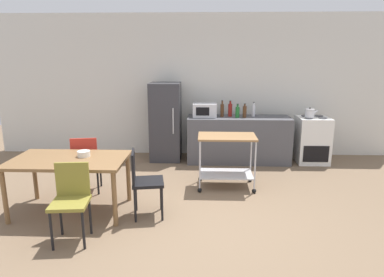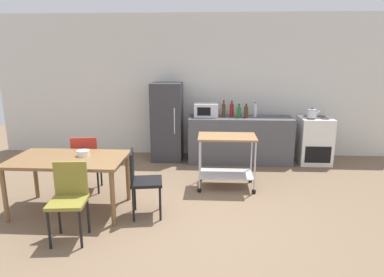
{
  "view_description": "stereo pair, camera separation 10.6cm",
  "coord_description": "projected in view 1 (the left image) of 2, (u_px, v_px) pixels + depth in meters",
  "views": [
    {
      "loc": [
        0.24,
        -4.07,
        2.08
      ],
      "look_at": [
        0.04,
        1.2,
        0.8
      ],
      "focal_mm": 32.34,
      "sensor_mm": 36.0,
      "label": 1
    },
    {
      "loc": [
        0.34,
        -4.07,
        2.08
      ],
      "look_at": [
        0.04,
        1.2,
        0.8
      ],
      "focal_mm": 32.34,
      "sensor_mm": 36.0,
      "label": 2
    }
  ],
  "objects": [
    {
      "name": "chair_red",
      "position": [
        86.0,
        160.0,
        5.26
      ],
      "size": [
        0.46,
        0.46,
        0.89
      ],
      "rotation": [
        0.0,
        0.0,
        3.31
      ],
      "color": "#B72D23",
      "rests_on": "ground_plane"
    },
    {
      "name": "chair_black",
      "position": [
        143.0,
        179.0,
        4.47
      ],
      "size": [
        0.46,
        0.46,
        0.89
      ],
      "rotation": [
        0.0,
        0.0,
        1.74
      ],
      "color": "black",
      "rests_on": "ground_plane"
    },
    {
      "name": "dining_table",
      "position": [
        69.0,
        164.0,
        4.57
      ],
      "size": [
        1.5,
        0.9,
        0.75
      ],
      "color": "brown",
      "rests_on": "ground_plane"
    },
    {
      "name": "bottle_vinegar",
      "position": [
        237.0,
        112.0,
        6.66
      ],
      "size": [
        0.08,
        0.08,
        0.27
      ],
      "color": "#1E6628",
      "rests_on": "kitchen_counter"
    },
    {
      "name": "stove_oven",
      "position": [
        312.0,
        140.0,
        6.8
      ],
      "size": [
        0.6,
        0.61,
        0.92
      ],
      "color": "white",
      "rests_on": "ground_plane"
    },
    {
      "name": "refrigerator",
      "position": [
        166.0,
        122.0,
        6.91
      ],
      "size": [
        0.6,
        0.63,
        1.55
      ],
      "color": "#333338",
      "rests_on": "ground_plane"
    },
    {
      "name": "chair_olive",
      "position": [
        71.0,
        197.0,
        3.9
      ],
      "size": [
        0.44,
        0.44,
        0.89
      ],
      "rotation": [
        0.0,
        0.0,
        0.11
      ],
      "color": "olive",
      "rests_on": "ground_plane"
    },
    {
      "name": "fruit_bowl",
      "position": [
        84.0,
        154.0,
        4.63
      ],
      "size": [
        0.17,
        0.17,
        0.08
      ],
      "primitive_type": "cylinder",
      "color": "white",
      "rests_on": "dining_table"
    },
    {
      "name": "microwave",
      "position": [
        205.0,
        110.0,
        6.75
      ],
      "size": [
        0.46,
        0.35,
        0.26
      ],
      "color": "silver",
      "rests_on": "kitchen_counter"
    },
    {
      "name": "bottle_wine",
      "position": [
        230.0,
        110.0,
        6.78
      ],
      "size": [
        0.08,
        0.08,
        0.31
      ],
      "color": "maroon",
      "rests_on": "kitchen_counter"
    },
    {
      "name": "bottle_hot_sauce",
      "position": [
        245.0,
        112.0,
        6.65
      ],
      "size": [
        0.08,
        0.08,
        0.27
      ],
      "color": "#4C2D19",
      "rests_on": "kitchen_counter"
    },
    {
      "name": "kitchen_counter",
      "position": [
        238.0,
        139.0,
        6.84
      ],
      "size": [
        2.0,
        0.64,
        0.9
      ],
      "primitive_type": "cube",
      "color": "#4C4C51",
      "rests_on": "ground_plane"
    },
    {
      "name": "bottle_sesame_oil",
      "position": [
        222.0,
        110.0,
        6.74
      ],
      "size": [
        0.07,
        0.07,
        0.32
      ],
      "color": "#4C2D19",
      "rests_on": "kitchen_counter"
    },
    {
      "name": "kettle",
      "position": [
        310.0,
        113.0,
        6.58
      ],
      "size": [
        0.24,
        0.17,
        0.19
      ],
      "color": "silver",
      "rests_on": "stove_oven"
    },
    {
      "name": "back_wall",
      "position": [
        194.0,
        86.0,
        7.22
      ],
      "size": [
        8.4,
        0.12,
        2.9
      ],
      "primitive_type": "cube",
      "color": "silver",
      "rests_on": "ground_plane"
    },
    {
      "name": "bottle_olive_oil",
      "position": [
        253.0,
        110.0,
        6.78
      ],
      "size": [
        0.07,
        0.07,
        0.28
      ],
      "color": "silver",
      "rests_on": "kitchen_counter"
    },
    {
      "name": "kitchen_cart",
      "position": [
        227.0,
        153.0,
        5.47
      ],
      "size": [
        0.91,
        0.57,
        0.85
      ],
      "color": "olive",
      "rests_on": "ground_plane"
    },
    {
      "name": "ground_plane",
      "position": [
        186.0,
        221.0,
        4.45
      ],
      "size": [
        12.0,
        12.0,
        0.0
      ],
      "primitive_type": "plane",
      "color": "brown"
    }
  ]
}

